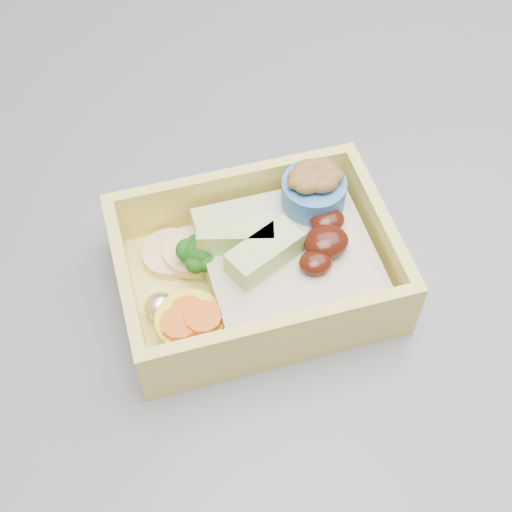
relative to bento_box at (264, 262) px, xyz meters
name	(u,v)px	position (x,y,z in m)	size (l,w,h in m)	color
bento_box	(264,262)	(0.00, 0.00, 0.00)	(0.16, 0.12, 0.06)	#E3D25D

